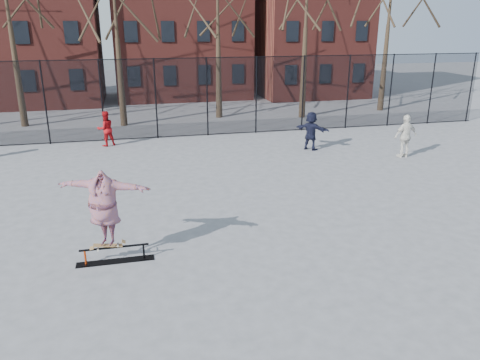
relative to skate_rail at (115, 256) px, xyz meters
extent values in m
plane|color=slate|center=(3.32, -0.11, -0.16)|extent=(100.00, 100.00, 0.00)
cube|color=black|center=(0.00, 0.00, -0.16)|extent=(1.90, 0.29, 0.01)
cylinder|color=red|center=(-0.70, 0.00, 0.03)|extent=(0.05, 0.05, 0.39)
cylinder|color=black|center=(0.70, 0.00, 0.03)|extent=(0.05, 0.05, 0.39)
cylinder|color=black|center=(0.00, 0.00, 0.23)|extent=(1.68, 0.05, 0.05)
imported|color=#5D3D98|center=(-0.15, 0.00, 1.29)|extent=(2.39, 1.46, 1.89)
imported|color=#B20F14|center=(-0.57, 11.89, 0.67)|extent=(0.99, 0.89, 1.67)
imported|color=silver|center=(12.23, 6.84, 0.78)|extent=(1.15, 0.58, 1.89)
imported|color=black|center=(8.70, 8.98, 0.73)|extent=(1.52, 1.56, 1.78)
cylinder|color=black|center=(-3.28, 12.89, 1.84)|extent=(0.07, 0.07, 4.00)
cylinder|color=black|center=(-0.68, 12.89, 1.84)|extent=(0.07, 0.07, 4.00)
cylinder|color=black|center=(1.92, 12.89, 1.84)|extent=(0.07, 0.07, 4.00)
cylinder|color=black|center=(4.52, 12.89, 1.84)|extent=(0.07, 0.07, 4.00)
cylinder|color=black|center=(7.12, 12.89, 1.84)|extent=(0.07, 0.07, 4.00)
cylinder|color=black|center=(9.72, 12.89, 1.84)|extent=(0.07, 0.07, 4.00)
cylinder|color=black|center=(12.32, 12.89, 1.84)|extent=(0.07, 0.07, 4.00)
cylinder|color=black|center=(14.92, 12.89, 1.84)|extent=(0.07, 0.07, 4.00)
cylinder|color=black|center=(17.52, 12.89, 1.84)|extent=(0.07, 0.07, 4.00)
cylinder|color=black|center=(20.12, 12.89, 1.84)|extent=(0.07, 0.07, 4.00)
cube|color=black|center=(3.32, 12.89, 1.84)|extent=(34.00, 0.01, 4.00)
cylinder|color=black|center=(3.32, 12.89, 3.80)|extent=(34.00, 0.04, 0.04)
cone|color=black|center=(-5.18, 17.69, 2.15)|extent=(0.40, 0.40, 4.62)
cone|color=black|center=(0.32, 16.39, 2.15)|extent=(0.40, 0.40, 4.62)
cone|color=black|center=(5.82, 17.69, 2.15)|extent=(0.40, 0.40, 4.62)
cone|color=black|center=(11.32, 16.39, 2.15)|extent=(0.40, 0.40, 4.62)
cone|color=black|center=(16.82, 17.69, 2.15)|extent=(0.40, 0.40, 4.62)
cube|color=maroon|center=(-5.68, 25.89, 5.84)|extent=(9.00, 7.00, 12.00)
cube|color=maroon|center=(4.82, 25.89, 6.34)|extent=(10.00, 7.00, 13.00)
cube|color=maroon|center=(14.82, 25.89, 5.34)|extent=(8.00, 7.00, 11.00)
camera|label=1|loc=(0.64, -10.84, 5.54)|focal=35.00mm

